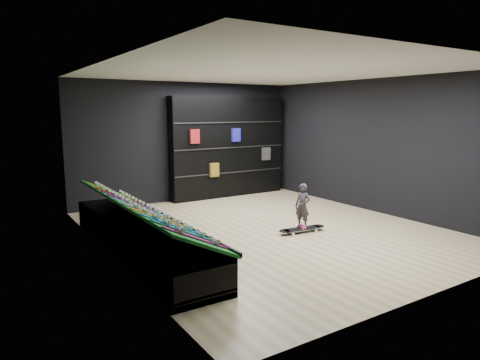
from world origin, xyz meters
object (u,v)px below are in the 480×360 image
back_shelving (228,147)px  floor_skateboard (302,230)px  display_rack (140,239)px  child (302,215)px

back_shelving → floor_skateboard: size_ratio=3.38×
display_rack → back_shelving: back_shelving is taller
floor_skateboard → child: bearing=0.0°
display_rack → back_shelving: 5.06m
display_rack → floor_skateboard: display_rack is taller
display_rack → floor_skateboard: bearing=-9.3°
back_shelving → child: bearing=-99.9°
back_shelving → floor_skateboard: (-0.66, -3.81, -1.28)m
display_rack → floor_skateboard: (3.01, -0.49, -0.21)m
child → floor_skateboard: bearing=0.0°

